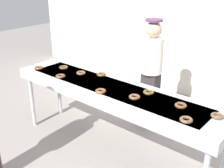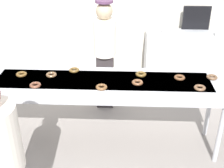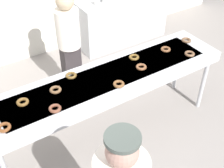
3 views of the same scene
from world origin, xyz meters
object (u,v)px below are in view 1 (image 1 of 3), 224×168
object	(u,v)px
chocolate_donut_4	(186,120)
chocolate_donut_6	(101,74)
chocolate_donut_7	(134,97)
chocolate_donut_0	(60,76)
chocolate_donut_1	(101,91)
worker_baker	(151,69)
chocolate_donut_2	(181,105)
chocolate_donut_10	(39,68)
chocolate_donut_8	(64,67)
chocolate_donut_3	(81,73)
chocolate_donut_5	(149,92)
chocolate_donut_9	(217,116)
fryer_conveyor	(112,93)

from	to	relation	value
chocolate_donut_4	chocolate_donut_6	world-z (taller)	same
chocolate_donut_4	chocolate_donut_7	bearing A→B (deg)	171.95
chocolate_donut_0	chocolate_donut_4	world-z (taller)	same
chocolate_donut_1	chocolate_donut_0	bearing A→B (deg)	178.74
chocolate_donut_4	worker_baker	bearing A→B (deg)	134.77
chocolate_donut_2	chocolate_donut_10	world-z (taller)	same
chocolate_donut_10	chocolate_donut_4	bearing A→B (deg)	-0.11
chocolate_donut_4	worker_baker	world-z (taller)	worker_baker
chocolate_donut_4	chocolate_donut_8	bearing A→B (deg)	173.14
chocolate_donut_6	chocolate_donut_8	bearing A→B (deg)	-167.08
chocolate_donut_2	chocolate_donut_3	xyz separation A→B (m)	(-1.48, 0.01, 0.00)
chocolate_donut_2	chocolate_donut_5	world-z (taller)	same
chocolate_donut_3	chocolate_donut_5	xyz separation A→B (m)	(1.04, 0.06, 0.00)
chocolate_donut_0	chocolate_donut_1	distance (m)	0.73
chocolate_donut_5	chocolate_donut_10	size ratio (longest dim) A/B	1.00
chocolate_donut_5	chocolate_donut_10	xyz separation A→B (m)	(-1.65, -0.30, 0.00)
chocolate_donut_0	chocolate_donut_9	size ratio (longest dim) A/B	1.00
fryer_conveyor	chocolate_donut_8	size ratio (longest dim) A/B	23.15
chocolate_donut_9	chocolate_donut_10	distance (m)	2.47
chocolate_donut_10	chocolate_donut_1	bearing A→B (deg)	-1.58
chocolate_donut_4	chocolate_donut_0	bearing A→B (deg)	-179.58
chocolate_donut_2	chocolate_donut_10	xyz separation A→B (m)	(-2.08, -0.23, 0.00)
fryer_conveyor	chocolate_donut_1	distance (m)	0.22
chocolate_donut_2	chocolate_donut_9	xyz separation A→B (m)	(0.37, 0.02, 0.00)
chocolate_donut_0	worker_baker	xyz separation A→B (m)	(0.69, 1.11, -0.04)
chocolate_donut_2	chocolate_donut_3	world-z (taller)	same
chocolate_donut_3	chocolate_donut_7	distance (m)	1.00
fryer_conveyor	chocolate_donut_4	distance (m)	1.07
worker_baker	chocolate_donut_2	bearing A→B (deg)	120.23
chocolate_donut_3	chocolate_donut_7	world-z (taller)	same
chocolate_donut_5	chocolate_donut_4	bearing A→B (deg)	-26.04
chocolate_donut_0	chocolate_donut_7	world-z (taller)	same
chocolate_donut_3	chocolate_donut_0	bearing A→B (deg)	-115.06
chocolate_donut_4	chocolate_donut_2	bearing A→B (deg)	127.29
chocolate_donut_10	chocolate_donut_2	bearing A→B (deg)	6.31
chocolate_donut_4	chocolate_donut_10	bearing A→B (deg)	179.89
chocolate_donut_4	chocolate_donut_5	world-z (taller)	same
chocolate_donut_4	chocolate_donut_10	size ratio (longest dim) A/B	1.00
chocolate_donut_9	worker_baker	world-z (taller)	worker_baker
chocolate_donut_5	chocolate_donut_8	distance (m)	1.39
chocolate_donut_0	chocolate_donut_9	xyz separation A→B (m)	(1.97, 0.27, 0.00)
chocolate_donut_4	chocolate_donut_7	world-z (taller)	same
chocolate_donut_1	chocolate_donut_8	distance (m)	1.00
chocolate_donut_6	chocolate_donut_9	xyz separation A→B (m)	(1.61, -0.12, 0.00)
chocolate_donut_6	chocolate_donut_1	bearing A→B (deg)	-48.30
chocolate_donut_2	chocolate_donut_7	bearing A→B (deg)	-163.80
chocolate_donut_0	chocolate_donut_9	distance (m)	1.99
chocolate_donut_7	chocolate_donut_10	size ratio (longest dim) A/B	1.00
chocolate_donut_7	fryer_conveyor	bearing A→B (deg)	169.14
chocolate_donut_2	chocolate_donut_5	xyz separation A→B (m)	(-0.44, 0.07, 0.00)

